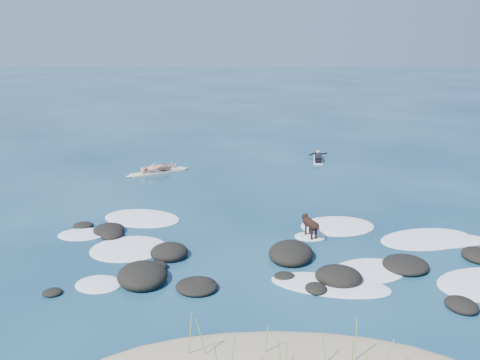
{
  "coord_description": "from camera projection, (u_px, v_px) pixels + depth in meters",
  "views": [
    {
      "loc": [
        -0.85,
        -17.28,
        7.08
      ],
      "look_at": [
        -0.77,
        4.0,
        0.9
      ],
      "focal_mm": 40.0,
      "sensor_mm": 36.0,
      "label": 1
    }
  ],
  "objects": [
    {
      "name": "ground",
      "position": [
        263.0,
        237.0,
        18.57
      ],
      "size": [
        160.0,
        160.0,
        0.0
      ],
      "primitive_type": "plane",
      "color": "#0A2642",
      "rests_on": "ground"
    },
    {
      "name": "standing_surfer_rig",
      "position": [
        157.0,
        159.0,
        26.34
      ],
      "size": [
        3.0,
        1.96,
        1.88
      ],
      "rotation": [
        0.0,
        0.0,
        0.54
      ],
      "color": "beige",
      "rests_on": "ground"
    },
    {
      "name": "paddling_surfer_rig",
      "position": [
        318.0,
        158.0,
        29.02
      ],
      "size": [
        1.02,
        2.3,
        0.4
      ],
      "rotation": [
        0.0,
        0.0,
        1.44
      ],
      "color": "white",
      "rests_on": "ground"
    },
    {
      "name": "breaking_foam",
      "position": [
        311.0,
        249.0,
        17.56
      ],
      "size": [
        15.35,
        8.26,
        0.12
      ],
      "color": "white",
      "rests_on": "ground"
    },
    {
      "name": "reef_rocks",
      "position": [
        247.0,
        263.0,
        16.27
      ],
      "size": [
        14.12,
        6.85,
        0.62
      ],
      "color": "black",
      "rests_on": "ground"
    },
    {
      "name": "dune_grass",
      "position": [
        283.0,
        356.0,
        10.86
      ],
      "size": [
        4.25,
        1.57,
        1.16
      ],
      "color": "#85994A",
      "rests_on": "ground"
    },
    {
      "name": "dog",
      "position": [
        310.0,
        223.0,
        18.38
      ],
      "size": [
        0.59,
        1.17,
        0.78
      ],
      "rotation": [
        0.0,
        0.0,
        1.94
      ],
      "color": "black",
      "rests_on": "ground"
    }
  ]
}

